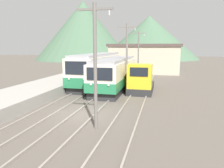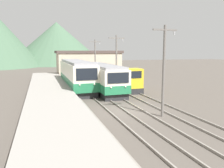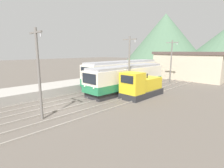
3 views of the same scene
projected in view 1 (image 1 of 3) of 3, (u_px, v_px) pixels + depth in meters
ground_plane at (83, 114)px, 15.24m from camera, size 200.00×200.00×0.00m
platform_left at (5, 102)px, 16.56m from camera, size 4.50×54.00×0.95m
track_left at (49, 111)px, 15.81m from camera, size 1.54×60.00×0.14m
track_center at (86, 113)px, 15.19m from camera, size 1.54×60.00×0.14m
track_right at (128, 116)px, 14.52m from camera, size 1.54×60.00×0.14m
commuter_train_left at (98, 70)px, 27.41m from camera, size 2.84×14.23×3.81m
commuter_train_center at (116, 74)px, 24.44m from camera, size 2.84×12.89×3.41m
shunting_locomotive at (141, 80)px, 22.72m from camera, size 2.40×5.82×3.00m
catenary_mast_near at (95, 62)px, 11.95m from camera, size 2.00×0.20×6.95m
catenary_mast_mid at (127, 55)px, 22.26m from camera, size 2.00×0.20×6.95m
catenary_mast_far at (138, 53)px, 32.56m from camera, size 2.00×0.20×6.95m
station_building at (144, 58)px, 39.32m from camera, size 12.60×6.30×5.15m
mountain_backdrop at (116, 34)px, 82.33m from camera, size 59.63×46.72×20.94m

